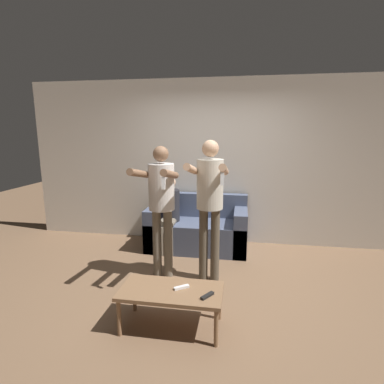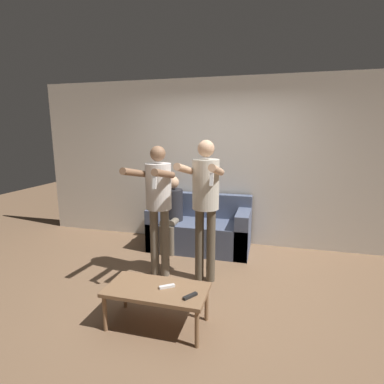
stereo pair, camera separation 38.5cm
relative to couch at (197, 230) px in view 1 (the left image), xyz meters
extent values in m
plane|color=brown|center=(0.23, -1.36, -0.30)|extent=(14.00, 14.00, 0.00)
cube|color=silver|center=(0.23, 0.42, 1.05)|extent=(6.40, 0.06, 2.70)
cube|color=#4C5670|center=(0.00, -0.03, -0.08)|extent=(1.57, 0.76, 0.46)
cube|color=#4C5670|center=(0.00, 0.27, 0.35)|extent=(1.57, 0.16, 0.39)
cube|color=#4C5670|center=(-0.68, -0.03, 0.03)|extent=(0.20, 0.76, 0.67)
cube|color=#4C5670|center=(0.68, -0.03, 0.03)|extent=(0.20, 0.76, 0.67)
cylinder|color=#6B6051|center=(-0.37, -1.03, 0.14)|extent=(0.11, 0.11, 0.90)
cylinder|color=#6B6051|center=(-0.23, -1.03, 0.14)|extent=(0.11, 0.11, 0.90)
cylinder|color=silver|center=(-0.30, -1.03, 0.88)|extent=(0.32, 0.32, 0.57)
sphere|color=brown|center=(-0.30, -1.03, 1.28)|extent=(0.19, 0.19, 0.19)
cylinder|color=brown|center=(-0.48, -1.32, 1.08)|extent=(0.08, 0.59, 0.19)
cylinder|color=brown|center=(-0.12, -1.32, 1.08)|extent=(0.08, 0.59, 0.19)
cube|color=white|center=(-0.12, -1.61, 1.03)|extent=(0.04, 0.05, 0.13)
cylinder|color=brown|center=(0.23, -1.03, 0.16)|extent=(0.11, 0.11, 0.94)
cylinder|color=brown|center=(0.37, -1.03, 0.16)|extent=(0.11, 0.11, 0.94)
cylinder|color=beige|center=(0.30, -1.03, 0.93)|extent=(0.32, 0.32, 0.60)
sphere|color=tan|center=(0.30, -1.03, 1.35)|extent=(0.20, 0.20, 0.20)
cylinder|color=tan|center=(0.12, -1.32, 1.14)|extent=(0.08, 0.58, 0.19)
cylinder|color=tan|center=(0.48, -1.32, 1.14)|extent=(0.08, 0.58, 0.19)
cube|color=white|center=(0.48, -1.60, 1.08)|extent=(0.04, 0.05, 0.13)
cylinder|color=#6B6051|center=(-0.50, -0.40, -0.08)|extent=(0.11, 0.11, 0.46)
cylinder|color=#6B6051|center=(-0.36, -0.40, -0.08)|extent=(0.11, 0.11, 0.46)
cylinder|color=#6B6051|center=(-0.50, -0.24, 0.18)|extent=(0.11, 0.32, 0.11)
cylinder|color=#6B6051|center=(-0.36, -0.24, 0.18)|extent=(0.11, 0.32, 0.11)
cylinder|color=#232328|center=(-0.43, -0.08, 0.40)|extent=(0.31, 0.31, 0.50)
sphere|color=tan|center=(-0.43, -0.08, 0.77)|extent=(0.19, 0.19, 0.19)
cube|color=#846042|center=(0.05, -2.04, 0.07)|extent=(0.97, 0.48, 0.04)
cylinder|color=#846042|center=(-0.40, -2.24, -0.13)|extent=(0.04, 0.04, 0.36)
cylinder|color=#846042|center=(0.49, -2.24, -0.13)|extent=(0.04, 0.04, 0.36)
cylinder|color=#846042|center=(-0.40, -1.84, -0.13)|extent=(0.04, 0.04, 0.36)
cylinder|color=#846042|center=(0.49, -1.84, -0.13)|extent=(0.04, 0.04, 0.36)
cube|color=black|center=(0.40, -2.12, 0.10)|extent=(0.12, 0.14, 0.02)
cube|color=white|center=(0.14, -2.01, 0.10)|extent=(0.14, 0.12, 0.02)
camera|label=1|loc=(0.66, -4.56, 1.54)|focal=28.00mm
camera|label=2|loc=(1.04, -4.48, 1.54)|focal=28.00mm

